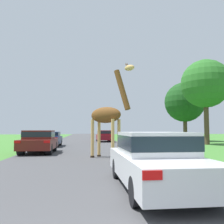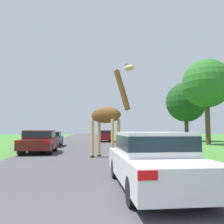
# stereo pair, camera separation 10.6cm
# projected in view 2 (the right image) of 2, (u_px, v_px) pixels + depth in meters

# --- Properties ---
(road) EXTENTS (8.28, 120.00, 0.00)m
(road) POSITION_uv_depth(u_px,v_px,m) (86.00, 141.00, 31.11)
(road) COLOR #424244
(road) RESTS_ON ground
(giraffe_near_road) EXTENTS (2.38, 2.16, 4.99)m
(giraffe_near_road) POSITION_uv_depth(u_px,v_px,m) (108.00, 115.00, 12.75)
(giraffe_near_road) COLOR tan
(giraffe_near_road) RESTS_ON ground
(car_lead_maroon) EXTENTS (1.81, 4.67, 1.44)m
(car_lead_maroon) POSITION_uv_depth(u_px,v_px,m) (153.00, 158.00, 6.12)
(car_lead_maroon) COLOR silver
(car_lead_maroon) RESTS_ON ground
(car_queue_right) EXTENTS (1.99, 3.95, 1.46)m
(car_queue_right) POSITION_uv_depth(u_px,v_px,m) (39.00, 141.00, 15.37)
(car_queue_right) COLOR #561914
(car_queue_right) RESTS_ON ground
(car_queue_left) EXTENTS (1.93, 4.14, 1.32)m
(car_queue_left) POSITION_uv_depth(u_px,v_px,m) (51.00, 139.00, 21.54)
(car_queue_left) COLOR navy
(car_queue_left) RESTS_ON ground
(car_far_ahead) EXTENTS (1.83, 4.42, 1.43)m
(car_far_ahead) POSITION_uv_depth(u_px,v_px,m) (105.00, 136.00, 30.15)
(car_far_ahead) COLOR maroon
(car_far_ahead) RESTS_ON ground
(tree_left_edge) EXTENTS (5.36, 5.36, 7.93)m
(tree_left_edge) POSITION_uv_depth(u_px,v_px,m) (186.00, 102.00, 32.00)
(tree_left_edge) COLOR #4C3828
(tree_left_edge) RESTS_ON ground
(tree_centre_back) EXTENTS (4.99, 4.99, 8.77)m
(tree_centre_back) POSITION_uv_depth(u_px,v_px,m) (207.00, 84.00, 24.46)
(tree_centre_back) COLOR #4C3828
(tree_centre_back) RESTS_ON ground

